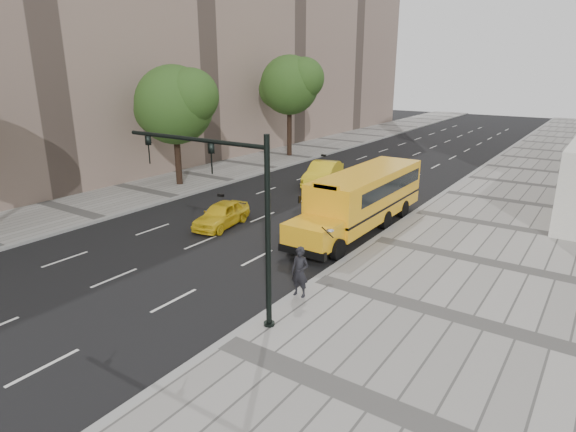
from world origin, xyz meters
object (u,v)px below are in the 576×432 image
Objects in this scene: pedestrian at (300,272)px; school_bus at (364,195)px; taxi_near at (221,214)px; tree_c at (290,85)px; tree_b at (175,104)px; traffic_signal at (232,203)px; taxi_far at (323,174)px.

school_bus is at bearing 98.16° from pedestrian.
tree_c is at bearing 105.08° from taxi_near.
pedestrian is (8.09, -4.74, 0.43)m from taxi_near.
pedestrian is at bearing -39.29° from taxi_near.
tree_b is 11.24m from taxi_near.
tree_c is 21.70m from school_bus.
tree_b is 19.94m from pedestrian.
tree_c is at bearing 90.00° from tree_b.
tree_b reaches higher than taxi_near.
traffic_signal is at bearing -38.17° from tree_b.
tree_c is (-0.00, 14.08, 0.88)m from tree_b.
taxi_far is (-0.29, 11.25, 0.17)m from taxi_near.
pedestrian is at bearing 65.25° from traffic_signal.
school_bus is at bearing -60.44° from taxi_far.
taxi_far is at bearing 82.54° from taxi_near.
school_bus reaches higher than pedestrian.
tree_b is at bearing 176.42° from school_bus.
taxi_near is 2.06× the size of pedestrian.
school_bus is at bearing 93.50° from traffic_signal.
pedestrian is (1.77, -8.98, -0.66)m from school_bus.
traffic_signal is (15.59, -12.25, -1.66)m from tree_b.
tree_b is 1.66× the size of taxi_far.
traffic_signal is (0.69, -11.32, 2.33)m from school_bus.
school_bus is at bearing -3.58° from tree_b.
tree_b is 11.40m from taxi_far.
pedestrian is (8.38, -15.99, 0.27)m from taxi_far.
pedestrian is at bearing -76.08° from taxi_far.
school_bus is 2.28× the size of taxi_far.
tree_c is 30.71m from traffic_signal.
traffic_signal is (15.59, -26.33, -2.54)m from tree_c.
tree_c is at bearing 121.79° from pedestrian.
tree_b reaches higher than school_bus.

